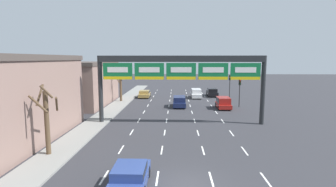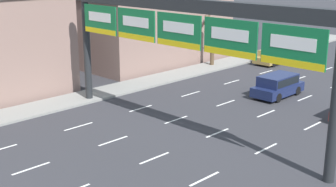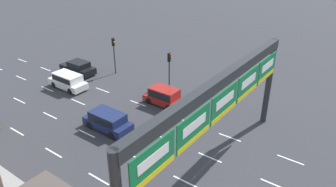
{
  "view_description": "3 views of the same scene",
  "coord_description": "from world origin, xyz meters",
  "px_view_note": "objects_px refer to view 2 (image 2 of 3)",
  "views": [
    {
      "loc": [
        -0.5,
        -14.23,
        7.3
      ],
      "look_at": [
        -1.38,
        12.81,
        3.68
      ],
      "focal_mm": 28.0,
      "sensor_mm": 36.0,
      "label": 1
    },
    {
      "loc": [
        17.43,
        -3.93,
        9.57
      ],
      "look_at": [
        -0.5,
        14.13,
        2.32
      ],
      "focal_mm": 50.0,
      "sensor_mm": 36.0,
      "label": 2
    },
    {
      "loc": [
        -16.22,
        6.83,
        15.38
      ],
      "look_at": [
        1.09,
        19.49,
        4.59
      ],
      "focal_mm": 35.0,
      "sensor_mm": 36.0,
      "label": 3
    }
  ],
  "objects_px": {
    "car_gold": "(272,56)",
    "suv_navy": "(278,84)",
    "sign_gantry": "(182,27)",
    "tree_bare_second": "(212,36)"
  },
  "relations": [
    {
      "from": "car_gold",
      "to": "suv_navy",
      "type": "bearing_deg",
      "value": -55.34
    },
    {
      "from": "sign_gantry",
      "to": "car_gold",
      "type": "relative_size",
      "value": 4.63
    },
    {
      "from": "sign_gantry",
      "to": "tree_bare_second",
      "type": "relative_size",
      "value": 3.3
    },
    {
      "from": "sign_gantry",
      "to": "suv_navy",
      "type": "bearing_deg",
      "value": 90.27
    },
    {
      "from": "tree_bare_second",
      "to": "suv_navy",
      "type": "bearing_deg",
      "value": -23.9
    },
    {
      "from": "sign_gantry",
      "to": "tree_bare_second",
      "type": "bearing_deg",
      "value": 124.2
    },
    {
      "from": "suv_navy",
      "to": "tree_bare_second",
      "type": "bearing_deg",
      "value": 156.1
    },
    {
      "from": "suv_navy",
      "to": "car_gold",
      "type": "bearing_deg",
      "value": 124.66
    },
    {
      "from": "suv_navy",
      "to": "car_gold",
      "type": "xyz_separation_m",
      "value": [
        -6.45,
        9.33,
        -0.16
      ]
    },
    {
      "from": "car_gold",
      "to": "tree_bare_second",
      "type": "bearing_deg",
      "value": -125.39
    }
  ]
}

